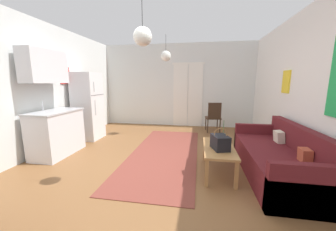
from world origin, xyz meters
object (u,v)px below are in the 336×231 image
Objects in this scene: accent_chair at (214,116)px; handbag at (220,142)px; coffee_table at (219,150)px; refrigerator at (88,106)px; pendant_lamp_near at (142,36)px; bamboo_vase at (223,140)px; pendant_lamp_far at (166,56)px; couch at (279,160)px.

handbag is at bearing 79.71° from accent_chair.
coffee_table is 3.53m from refrigerator.
pendant_lamp_near reaches higher than coffee_table.
pendant_lamp_near is (-1.16, -0.58, 1.53)m from bamboo_vase.
bamboo_vase reaches higher than handbag.
pendant_lamp_near reaches higher than handbag.
coffee_table is 1.50× the size of pendant_lamp_far.
accent_chair is (3.29, 1.20, -0.37)m from refrigerator.
couch is at bearing 9.58° from handbag.
pendant_lamp_far reaches higher than coffee_table.
bamboo_vase is 0.62× the size of pendant_lamp_far.
couch is 4.41m from refrigerator.
refrigerator reaches higher than handbag.
pendant_lamp_far is at bearing 119.13° from handbag.
bamboo_vase is 0.25× the size of refrigerator.
bamboo_vase is (0.07, 0.06, 0.17)m from coffee_table.
couch is 2.79m from pendant_lamp_near.
bamboo_vase is at bearing 80.99° from accent_chair.
coffee_table is at bearing 79.55° from accent_chair.
pendant_lamp_near and pendant_lamp_far have the same top height.
accent_chair is at bearing 69.29° from pendant_lamp_near.
bamboo_vase is 2.00m from pendant_lamp_near.
handbag is at bearing -60.87° from pendant_lamp_far.
accent_chair is 1.15× the size of pendant_lamp_near.
refrigerator is at bearing 154.33° from handbag.
coffee_table is (-0.95, -0.04, 0.12)m from couch.
refrigerator is 2.21× the size of pendant_lamp_near.
coffee_table is at bearing 91.62° from handbag.
accent_chair is at bearing 108.33° from couch.
accent_chair is (0.03, 2.56, -0.06)m from bamboo_vase.
refrigerator is 3.11m from pendant_lamp_near.
pendant_lamp_far is at bearing 122.40° from bamboo_vase.
pendant_lamp_far is (1.93, 0.74, 1.32)m from refrigerator.
handbag is 0.40× the size of accent_chair.
pendant_lamp_near is (-1.10, -0.40, 1.52)m from handbag.
pendant_lamp_far reaches higher than bamboo_vase.
refrigerator reaches higher than bamboo_vase.
bamboo_vase is at bearing 42.49° from coffee_table.
couch is 0.96m from coffee_table.
refrigerator reaches higher than coffee_table.
bamboo_vase is (-0.88, 0.02, 0.28)m from couch.
pendant_lamp_far is (-1.27, 2.16, 1.79)m from coffee_table.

